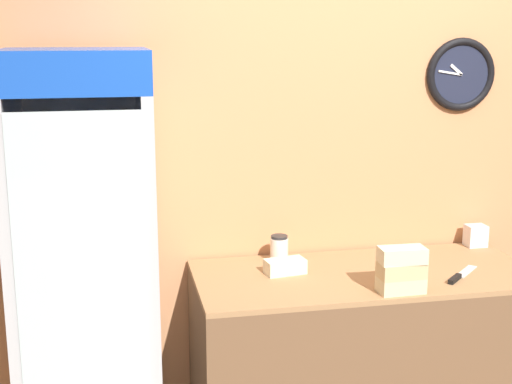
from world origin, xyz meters
name	(u,v)px	position (x,y,z in m)	size (l,w,h in m)	color
wall_back	(342,166)	(0.01, 1.35, 1.35)	(5.20, 0.10, 2.70)	tan
prep_counter	(362,355)	(0.00, 0.92, 0.45)	(1.70, 0.75, 0.89)	brown
beverage_cooler	(85,250)	(-1.35, 0.98, 1.08)	(0.63, 0.72, 1.99)	#B2B7BC
sandwich_stack_bottom	(401,285)	(0.06, 0.63, 0.93)	(0.22, 0.12, 0.07)	beige
sandwich_stack_middle	(401,270)	(0.06, 0.63, 1.00)	(0.22, 0.12, 0.07)	tan
sandwich_stack_top	(402,255)	(0.06, 0.63, 1.07)	(0.21, 0.12, 0.07)	beige
sandwich_flat_left	(285,266)	(-0.40, 0.99, 0.93)	(0.21, 0.13, 0.07)	beige
chefs_knife	(459,276)	(0.42, 0.76, 0.90)	(0.26, 0.25, 0.02)	silver
condiment_jar	(279,249)	(-0.38, 1.17, 0.96)	(0.09, 0.09, 0.14)	silver
napkin_dispenser	(476,236)	(0.76, 1.23, 0.95)	(0.11, 0.09, 0.12)	silver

